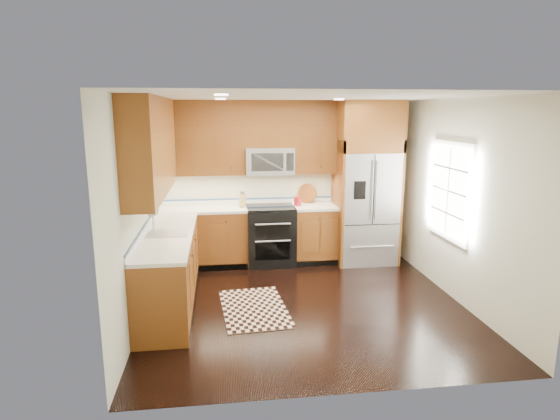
{
  "coord_description": "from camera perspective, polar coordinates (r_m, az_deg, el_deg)",
  "views": [
    {
      "loc": [
        -1.03,
        -5.57,
        2.44
      ],
      "look_at": [
        -0.23,
        0.6,
        1.11
      ],
      "focal_mm": 30.0,
      "sensor_mm": 36.0,
      "label": 1
    }
  ],
  "objects": [
    {
      "name": "ground",
      "position": [
        6.17,
        2.93,
        -11.29
      ],
      "size": [
        4.0,
        4.0,
        0.0
      ],
      "primitive_type": "plane",
      "color": "black",
      "rests_on": "ground"
    },
    {
      "name": "range",
      "position": [
        7.54,
        -1.15,
        -3.12
      ],
      "size": [
        0.76,
        0.67,
        0.95
      ],
      "color": "black",
      "rests_on": "ground"
    },
    {
      "name": "rug",
      "position": [
        6.02,
        -3.18,
        -11.84
      ],
      "size": [
        0.88,
        1.36,
        0.01
      ],
      "primitive_type": "cube",
      "rotation": [
        0.0,
        0.0,
        0.08
      ],
      "color": "black",
      "rests_on": "ground"
    },
    {
      "name": "knife_block",
      "position": [
        7.44,
        -4.59,
        1.15
      ],
      "size": [
        0.11,
        0.14,
        0.25
      ],
      "color": "tan",
      "rests_on": "countertop"
    },
    {
      "name": "sink_faucet",
      "position": [
        6.02,
        -13.86,
        -2.25
      ],
      "size": [
        0.54,
        0.44,
        0.37
      ],
      "color": "#B2B2B7",
      "rests_on": "countertop"
    },
    {
      "name": "upper_cabinets",
      "position": [
        6.67,
        -8.46,
        8.33
      ],
      "size": [
        2.85,
        3.0,
        1.15
      ],
      "color": "brown",
      "rests_on": "ground"
    },
    {
      "name": "base_cabinets",
      "position": [
        6.77,
        -8.76,
        -5.21
      ],
      "size": [
        2.85,
        3.0,
        0.9
      ],
      "color": "brown",
      "rests_on": "ground"
    },
    {
      "name": "microwave",
      "position": [
        7.45,
        -1.3,
        6.01
      ],
      "size": [
        0.76,
        0.4,
        0.42
      ],
      "color": "#B2B2B7",
      "rests_on": "ground"
    },
    {
      "name": "countertop",
      "position": [
        6.76,
        -7.66,
        -1.08
      ],
      "size": [
        2.86,
        3.01,
        0.04
      ],
      "color": "white",
      "rests_on": "base_cabinets"
    },
    {
      "name": "wall_left",
      "position": [
        5.77,
        -16.87,
        0.11
      ],
      "size": [
        0.02,
        4.0,
        2.6
      ],
      "primitive_type": "cube",
      "color": "beige",
      "rests_on": "ground"
    },
    {
      "name": "utensil_crock",
      "position": [
        7.51,
        2.14,
        1.33
      ],
      "size": [
        0.14,
        0.14,
        0.31
      ],
      "color": "#A1131B",
      "rests_on": "countertop"
    },
    {
      "name": "cutting_board",
      "position": [
        7.79,
        3.32,
        0.98
      ],
      "size": [
        0.42,
        0.42,
        0.02
      ],
      "primitive_type": "cylinder",
      "rotation": [
        0.0,
        0.0,
        -0.4
      ],
      "color": "brown",
      "rests_on": "countertop"
    },
    {
      "name": "window",
      "position": [
        6.59,
        19.93,
        2.22
      ],
      "size": [
        0.04,
        1.1,
        1.3
      ],
      "color": "white",
      "rests_on": "ground"
    },
    {
      "name": "wall_right",
      "position": [
        6.44,
        20.85,
        1.04
      ],
      "size": [
        0.02,
        4.0,
        2.6
      ],
      "primitive_type": "cube",
      "color": "beige",
      "rests_on": "ground"
    },
    {
      "name": "refrigerator",
      "position": [
        7.65,
        10.49,
        3.28
      ],
      "size": [
        0.98,
        0.75,
        2.6
      ],
      "color": "#B2B2B7",
      "rests_on": "ground"
    },
    {
      "name": "wall_back",
      "position": [
        7.73,
        0.4,
        3.54
      ],
      "size": [
        4.0,
        0.02,
        2.6
      ],
      "primitive_type": "cube",
      "color": "beige",
      "rests_on": "ground"
    }
  ]
}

